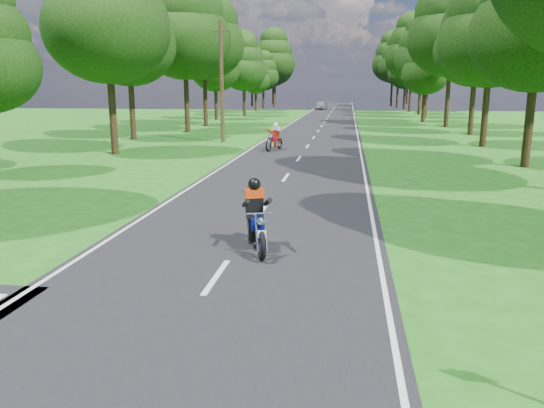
# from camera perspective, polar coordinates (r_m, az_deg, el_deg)

# --- Properties ---
(ground) EXTENTS (160.00, 160.00, 0.00)m
(ground) POSITION_cam_1_polar(r_m,az_deg,el_deg) (9.00, -9.15, -12.23)
(ground) COLOR #1D5212
(ground) RESTS_ON ground
(main_road) EXTENTS (7.00, 140.00, 0.02)m
(main_road) POSITION_cam_1_polar(r_m,az_deg,el_deg) (57.96, 5.65, 8.76)
(main_road) COLOR black
(main_road) RESTS_ON ground
(road_markings) EXTENTS (7.40, 140.00, 0.01)m
(road_markings) POSITION_cam_1_polar(r_m,az_deg,el_deg) (56.10, 5.43, 8.66)
(road_markings) COLOR silver
(road_markings) RESTS_ON main_road
(treeline) EXTENTS (40.00, 115.35, 14.78)m
(treeline) POSITION_cam_1_polar(r_m,az_deg,el_deg) (68.01, 7.46, 16.22)
(treeline) COLOR black
(treeline) RESTS_ON ground
(telegraph_pole) EXTENTS (1.20, 0.26, 8.00)m
(telegraph_pole) POSITION_cam_1_polar(r_m,az_deg,el_deg) (36.79, -5.43, 12.97)
(telegraph_pole) COLOR #382616
(telegraph_pole) RESTS_ON ground
(rider_near_blue) EXTENTS (1.25, 2.10, 1.66)m
(rider_near_blue) POSITION_cam_1_polar(r_m,az_deg,el_deg) (12.26, -1.75, -1.14)
(rider_near_blue) COLOR navy
(rider_near_blue) RESTS_ON main_road
(rider_far_red) EXTENTS (1.18, 2.06, 1.63)m
(rider_far_red) POSITION_cam_1_polar(r_m,az_deg,el_deg) (31.79, 0.24, 7.27)
(rider_far_red) COLOR #A60C23
(rider_far_red) RESTS_ON main_road
(distant_car) EXTENTS (2.33, 4.30, 1.39)m
(distant_car) POSITION_cam_1_polar(r_m,az_deg,el_deg) (89.76, 5.35, 10.53)
(distant_car) COLOR #AEB1B6
(distant_car) RESTS_ON main_road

